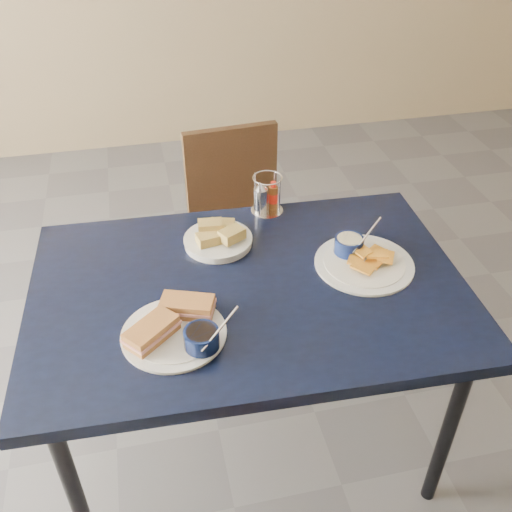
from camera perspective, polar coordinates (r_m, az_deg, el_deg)
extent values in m
plane|color=#4F4F54|center=(2.24, -3.75, -16.97)|extent=(6.00, 6.00, 0.00)
cube|color=black|center=(1.66, -0.71, -3.43)|extent=(1.28, 0.88, 0.04)
cylinder|color=black|center=(1.73, -17.33, -22.59)|extent=(0.04, 0.04, 0.71)
cylinder|color=black|center=(1.89, 18.70, -16.12)|extent=(0.04, 0.04, 0.71)
cylinder|color=black|center=(2.16, -16.90, -7.29)|extent=(0.04, 0.04, 0.71)
cylinder|color=black|center=(2.28, 11.02, -3.31)|extent=(0.04, 0.04, 0.71)
cube|color=black|center=(2.43, -1.27, 1.74)|extent=(0.43, 0.41, 0.04)
cylinder|color=black|center=(2.42, -4.21, -4.86)|extent=(0.03, 0.03, 0.39)
cylinder|color=black|center=(2.47, 3.15, -3.78)|extent=(0.03, 0.03, 0.39)
cylinder|color=black|center=(2.65, -5.25, -0.60)|extent=(0.03, 0.03, 0.39)
cylinder|color=black|center=(2.70, 1.48, 0.30)|extent=(0.03, 0.03, 0.39)
cube|color=black|center=(2.45, -2.15, 8.31)|extent=(0.40, 0.07, 0.41)
cylinder|color=white|center=(1.51, -8.21, -7.68)|extent=(0.28, 0.28, 0.01)
cylinder|color=white|center=(1.51, -8.23, -7.53)|extent=(0.23, 0.23, 0.00)
cube|color=#B47840|center=(1.48, -10.40, -7.42)|extent=(0.15, 0.14, 0.04)
cube|color=#D89084|center=(1.48, -10.38, -7.54)|extent=(0.16, 0.15, 0.01)
cube|color=#B47840|center=(1.54, -6.89, -5.00)|extent=(0.16, 0.11, 0.04)
cube|color=#D89084|center=(1.54, -6.88, -5.13)|extent=(0.16, 0.12, 0.01)
cylinder|color=#091234|center=(1.44, -5.47, -8.20)|extent=(0.09, 0.09, 0.05)
cylinder|color=black|center=(1.43, -5.50, -7.75)|extent=(0.08, 0.08, 0.01)
cylinder|color=silver|center=(1.40, -3.62, -7.27)|extent=(0.11, 0.07, 0.08)
cylinder|color=white|center=(1.75, 10.76, -0.76)|extent=(0.30, 0.30, 0.01)
cylinder|color=white|center=(1.74, 10.78, -0.61)|extent=(0.24, 0.24, 0.00)
cube|color=gold|center=(1.74, 11.89, -0.60)|extent=(0.08, 0.07, 0.02)
cube|color=gold|center=(1.78, 12.36, 0.25)|extent=(0.08, 0.08, 0.02)
cube|color=gold|center=(1.70, 10.62, -1.21)|extent=(0.08, 0.08, 0.01)
cube|color=gold|center=(1.72, 10.01, -0.34)|extent=(0.07, 0.08, 0.01)
cube|color=gold|center=(1.74, 12.86, -0.12)|extent=(0.07, 0.08, 0.01)
cube|color=gold|center=(1.74, 12.02, 0.15)|extent=(0.08, 0.06, 0.01)
cube|color=gold|center=(1.74, 10.37, 0.57)|extent=(0.07, 0.08, 0.01)
cylinder|color=#091234|center=(1.76, 9.27, 1.10)|extent=(0.09, 0.09, 0.05)
cylinder|color=beige|center=(1.75, 9.32, 1.52)|extent=(0.08, 0.08, 0.01)
cylinder|color=silver|center=(1.74, 11.02, 2.05)|extent=(0.11, 0.07, 0.08)
cylinder|color=white|center=(1.80, -3.81, 1.44)|extent=(0.21, 0.21, 0.02)
cylinder|color=white|center=(1.80, -3.82, 1.71)|extent=(0.17, 0.17, 0.00)
cube|color=tan|center=(1.77, -4.70, 1.73)|extent=(0.08, 0.06, 0.03)
cube|color=tan|center=(1.81, -3.39, 2.97)|extent=(0.09, 0.07, 0.03)
cube|color=tan|center=(1.76, -2.42, 2.15)|extent=(0.09, 0.08, 0.03)
cube|color=tan|center=(1.79, -4.61, 2.96)|extent=(0.08, 0.06, 0.03)
cylinder|color=silver|center=(1.96, 1.11, 4.57)|extent=(0.11, 0.11, 0.01)
cylinder|color=silver|center=(1.96, 1.87, 6.88)|extent=(0.01, 0.01, 0.13)
cylinder|color=silver|center=(1.95, -0.08, 6.66)|extent=(0.01, 0.01, 0.13)
cylinder|color=silver|center=(1.89, 0.37, 5.65)|extent=(0.01, 0.01, 0.13)
cylinder|color=silver|center=(1.91, 2.36, 5.88)|extent=(0.01, 0.01, 0.13)
torus|color=silver|center=(1.90, 1.15, 7.83)|extent=(0.10, 0.10, 0.00)
cylinder|color=silver|center=(1.94, 0.48, 5.63)|extent=(0.05, 0.05, 0.08)
cone|color=silver|center=(1.91, 0.49, 7.00)|extent=(0.04, 0.04, 0.02)
cylinder|color=brown|center=(1.95, 1.72, 5.85)|extent=(0.03, 0.03, 0.08)
cylinder|color=red|center=(1.95, 1.72, 5.85)|extent=(0.03, 0.03, 0.03)
cylinder|color=red|center=(1.92, 1.75, 7.17)|extent=(0.02, 0.02, 0.02)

